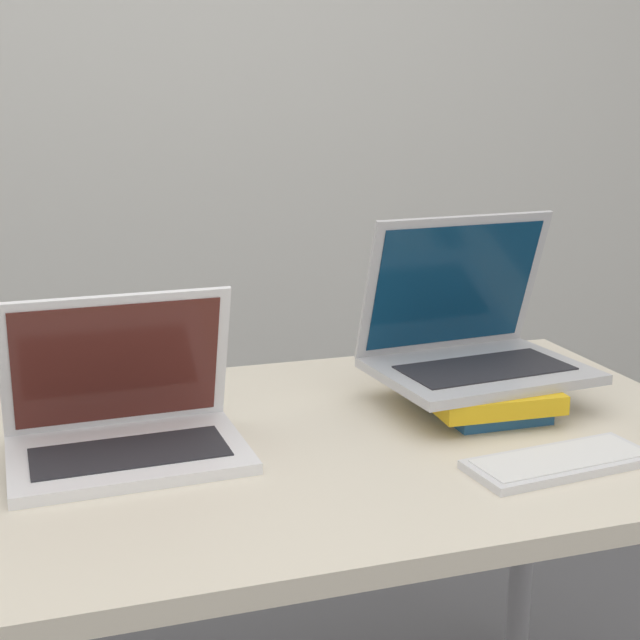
{
  "coord_description": "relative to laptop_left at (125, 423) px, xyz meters",
  "views": [
    {
      "loc": [
        -0.35,
        -0.82,
        1.2
      ],
      "look_at": [
        0.04,
        0.39,
        0.89
      ],
      "focal_mm": 50.0,
      "sensor_mm": 36.0,
      "label": 1
    }
  ],
  "objects": [
    {
      "name": "laptop_left",
      "position": [
        0.0,
        0.0,
        0.0
      ],
      "size": [
        0.34,
        0.24,
        0.23
      ],
      "color": "silver",
      "rests_on": "desk"
    },
    {
      "name": "desk",
      "position": [
        0.25,
        -0.02,
        -0.13
      ],
      "size": [
        1.32,
        0.78,
        0.71
      ],
      "color": "beige",
      "rests_on": "ground_plane"
    },
    {
      "name": "laptop_on_books",
      "position": [
        0.58,
        0.06,
        0.06
      ],
      "size": [
        0.36,
        0.29,
        0.26
      ],
      "color": "#B2B2B7",
      "rests_on": "book_stack"
    },
    {
      "name": "wall_back",
      "position": [
        0.25,
        1.6,
        0.59
      ],
      "size": [
        8.0,
        0.05,
        2.7
      ],
      "color": "silver",
      "rests_on": "ground_plane"
    },
    {
      "name": "book_stack",
      "position": [
        0.57,
        0.03,
        -0.02
      ],
      "size": [
        0.21,
        0.26,
        0.05
      ],
      "color": "#235693",
      "rests_on": "desk"
    },
    {
      "name": "wireless_keyboard",
      "position": [
        0.57,
        -0.23,
        -0.04
      ],
      "size": [
        0.28,
        0.13,
        0.01
      ],
      "color": "silver",
      "rests_on": "desk"
    }
  ]
}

